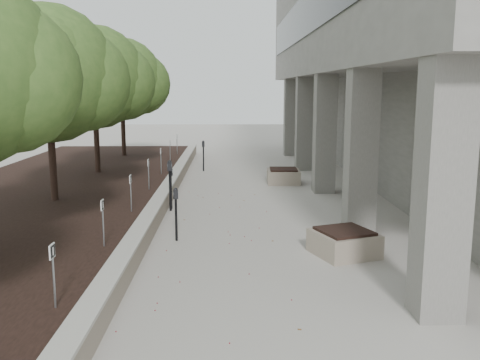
{
  "coord_description": "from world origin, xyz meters",
  "views": [
    {
      "loc": [
        0.19,
        -6.75,
        3.55
      ],
      "look_at": [
        0.45,
        6.89,
        1.15
      ],
      "focal_mm": 39.42,
      "sensor_mm": 36.0,
      "label": 1
    }
  ],
  "objects": [
    {
      "name": "parking_meter_4",
      "position": [
        -1.55,
        8.5,
        0.63
      ],
      "size": [
        0.14,
        0.12,
        1.26
      ],
      "primitive_type": null,
      "rotation": [
        0.0,
        0.0,
        -0.26
      ],
      "color": "black",
      "rests_on": "ground"
    },
    {
      "name": "parking_sign_2",
      "position": [
        -2.35,
        0.5,
        0.88
      ],
      "size": [
        0.04,
        0.22,
        0.96
      ],
      "primitive_type": null,
      "color": "black",
      "rests_on": "planting_bed"
    },
    {
      "name": "retaining_wall",
      "position": [
        -1.82,
        9.0,
        0.25
      ],
      "size": [
        0.39,
        26.0,
        0.5
      ],
      "primitive_type": null,
      "color": "#A29381",
      "rests_on": "ground"
    },
    {
      "name": "crabapple_tree_4",
      "position": [
        -4.8,
        13.0,
        3.12
      ],
      "size": [
        4.6,
        4.0,
        5.44
      ],
      "primitive_type": null,
      "color": "#385B22",
      "rests_on": "planting_bed"
    },
    {
      "name": "parking_meter_3",
      "position": [
        -1.55,
        8.28,
        0.75
      ],
      "size": [
        0.15,
        0.11,
        1.49
      ],
      "primitive_type": null,
      "rotation": [
        0.0,
        0.0,
        0.03
      ],
      "color": "black",
      "rests_on": "ground"
    },
    {
      "name": "planting_bed",
      "position": [
        -5.5,
        9.0,
        0.2
      ],
      "size": [
        7.0,
        26.0,
        0.4
      ],
      "primitive_type": "cube",
      "color": "black",
      "rests_on": "ground"
    },
    {
      "name": "parking_meter_5",
      "position": [
        -0.95,
        15.67,
        0.66
      ],
      "size": [
        0.14,
        0.1,
        1.33
      ],
      "primitive_type": null,
      "rotation": [
        0.0,
        0.0,
        -0.07
      ],
      "color": "black",
      "rests_on": "ground"
    },
    {
      "name": "crabapple_tree_3",
      "position": [
        -4.8,
        8.0,
        3.12
      ],
      "size": [
        4.6,
        4.0,
        5.44
      ],
      "primitive_type": null,
      "color": "#385B22",
      "rests_on": "planting_bed"
    },
    {
      "name": "parking_sign_4",
      "position": [
        -2.35,
        6.5,
        0.88
      ],
      "size": [
        0.04,
        0.22,
        0.96
      ],
      "primitive_type": null,
      "color": "black",
      "rests_on": "planting_bed"
    },
    {
      "name": "parking_sign_8",
      "position": [
        -2.35,
        18.5,
        0.88
      ],
      "size": [
        0.04,
        0.22,
        0.96
      ],
      "primitive_type": null,
      "color": "black",
      "rests_on": "planting_bed"
    },
    {
      "name": "planter_front",
      "position": [
        2.63,
        4.08,
        0.28
      ],
      "size": [
        1.54,
        1.54,
        0.56
      ],
      "primitive_type": null,
      "rotation": [
        0.0,
        0.0,
        0.36
      ],
      "color": "#A29381",
      "rests_on": "ground"
    },
    {
      "name": "parking_meter_2",
      "position": [
        -1.07,
        5.21,
        0.63
      ],
      "size": [
        0.14,
        0.12,
        1.27
      ],
      "primitive_type": null,
      "rotation": [
        0.0,
        0.0,
        0.24
      ],
      "color": "black",
      "rests_on": "ground"
    },
    {
      "name": "parking_sign_7",
      "position": [
        -2.35,
        15.5,
        0.88
      ],
      "size": [
        0.04,
        0.22,
        0.96
      ],
      "primitive_type": null,
      "color": "black",
      "rests_on": "planting_bed"
    },
    {
      "name": "planter_back",
      "position": [
        2.2,
        12.72,
        0.28
      ],
      "size": [
        1.22,
        1.22,
        0.56
      ],
      "primitive_type": null,
      "rotation": [
        0.0,
        0.0,
        -0.03
      ],
      "color": "#A29381",
      "rests_on": "ground"
    },
    {
      "name": "parking_sign_6",
      "position": [
        -2.35,
        12.5,
        0.88
      ],
      "size": [
        0.04,
        0.22,
        0.96
      ],
      "primitive_type": null,
      "color": "black",
      "rests_on": "planting_bed"
    },
    {
      "name": "parking_sign_5",
      "position": [
        -2.35,
        9.5,
        0.88
      ],
      "size": [
        0.04,
        0.22,
        0.96
      ],
      "primitive_type": null,
      "color": "black",
      "rests_on": "planting_bed"
    },
    {
      "name": "crabapple_tree_5",
      "position": [
        -4.8,
        18.0,
        3.12
      ],
      "size": [
        4.6,
        4.0,
        5.44
      ],
      "primitive_type": null,
      "color": "#385B22",
      "rests_on": "planting_bed"
    },
    {
      "name": "parking_sign_3",
      "position": [
        -2.35,
        3.5,
        0.88
      ],
      "size": [
        0.04,
        0.22,
        0.96
      ],
      "primitive_type": null,
      "color": "black",
      "rests_on": "planting_bed"
    },
    {
      "name": "berry_scatter",
      "position": [
        -0.1,
        5.0,
        0.01
      ],
      "size": [
        3.3,
        14.1,
        0.02
      ],
      "primitive_type": null,
      "color": "maroon",
      "rests_on": "ground"
    },
    {
      "name": "ground",
      "position": [
        0.0,
        0.0,
        0.0
      ],
      "size": [
        90.0,
        90.0,
        0.0
      ],
      "primitive_type": "plane",
      "color": "#ADA79F",
      "rests_on": "ground"
    }
  ]
}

